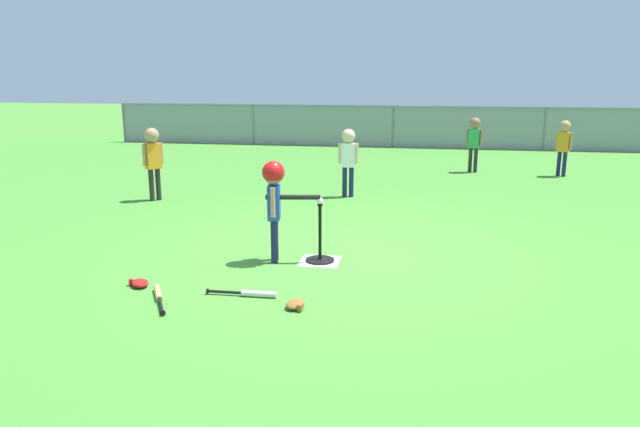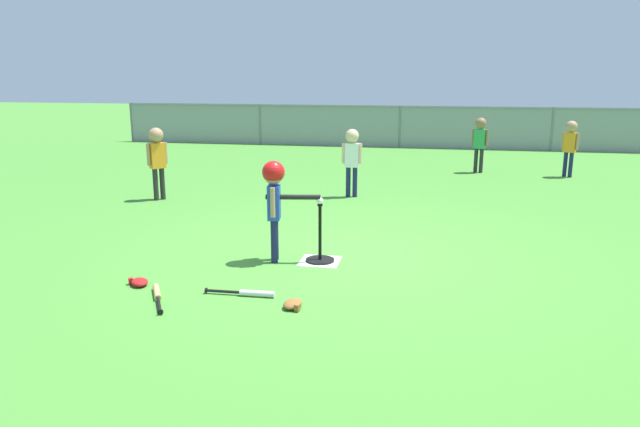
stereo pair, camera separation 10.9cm
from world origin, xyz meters
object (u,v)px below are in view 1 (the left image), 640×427
object	(u,v)px
batting_tee	(320,252)
batter_child	(275,191)
fielder_near_left	(564,141)
fielder_deep_right	(153,154)
baseball_on_tee	(320,201)
spare_bat_wood	(159,296)
glove_by_plate	(140,283)
glove_near_bats	(296,304)
fielder_deep_center	(474,137)
spare_bat_silver	(252,294)
fielder_near_right	(348,153)

from	to	relation	value
batting_tee	batter_child	bearing A→B (deg)	-171.00
fielder_near_left	fielder_deep_right	bearing A→B (deg)	-153.48
baseball_on_tee	spare_bat_wood	world-z (taller)	baseball_on_tee
baseball_on_tee	glove_by_plate	size ratio (longest dim) A/B	0.27
baseball_on_tee	glove_near_bats	xyz separation A→B (m)	(0.01, -1.37, -0.66)
fielder_deep_right	glove_near_bats	size ratio (longest dim) A/B	4.81
fielder_deep_center	glove_by_plate	distance (m)	8.51
fielder_deep_right	batting_tee	bearing A→B (deg)	-40.49
spare_bat_silver	glove_by_plate	size ratio (longest dim) A/B	2.51
fielder_near_right	fielder_near_left	distance (m)	4.83
spare_bat_silver	glove_near_bats	distance (m)	0.51
batting_tee	glove_by_plate	distance (m)	1.96
fielder_deep_center	fielder_deep_right	distance (m)	6.55
spare_bat_wood	glove_near_bats	xyz separation A→B (m)	(1.31, -0.01, 0.01)
fielder_near_right	spare_bat_wood	bearing A→B (deg)	-103.41
spare_bat_wood	glove_near_bats	distance (m)	1.31
batter_child	fielder_deep_right	distance (m)	3.92
batting_tee	baseball_on_tee	distance (m)	0.59
fielder_near_left	spare_bat_silver	world-z (taller)	fielder_near_left
fielder_near_right	spare_bat_wood	size ratio (longest dim) A/B	1.82
baseball_on_tee	fielder_near_right	bearing A→B (deg)	92.02
spare_bat_silver	spare_bat_wood	distance (m)	0.87
fielder_deep_right	baseball_on_tee	bearing A→B (deg)	-40.49
fielder_near_right	fielder_near_left	xyz separation A→B (m)	(4.00, 2.71, -0.01)
baseball_on_tee	spare_bat_wood	bearing A→B (deg)	-133.56
batting_tee	glove_near_bats	distance (m)	1.37
fielder_deep_right	spare_bat_silver	bearing A→B (deg)	-54.83
baseball_on_tee	fielder_deep_center	size ratio (longest dim) A/B	0.06
batting_tee	fielder_deep_right	world-z (taller)	fielder_deep_right
fielder_near_right	spare_bat_silver	bearing A→B (deg)	-94.00
fielder_near_left	fielder_near_right	bearing A→B (deg)	-145.81
fielder_near_right	spare_bat_wood	xyz separation A→B (m)	(-1.17, -4.92, -0.71)
fielder_near_left	fielder_deep_right	size ratio (longest dim) A/B	0.94
fielder_deep_center	fielder_near_right	world-z (taller)	fielder_near_right
spare_bat_wood	glove_by_plate	world-z (taller)	glove_by_plate
batting_tee	glove_by_plate	bearing A→B (deg)	-146.12
batter_child	spare_bat_silver	distance (m)	1.34
batting_tee	fielder_deep_right	size ratio (longest dim) A/B	0.55
batting_tee	fielder_near_right	xyz separation A→B (m)	(-0.13, 3.56, 0.63)
glove_by_plate	spare_bat_wood	bearing A→B (deg)	-40.37
fielder_near_right	fielder_deep_center	bearing A→B (deg)	52.34
batting_tee	spare_bat_silver	distance (m)	1.26
fielder_near_left	fielder_deep_right	xyz separation A→B (m)	(-7.08, -3.53, 0.04)
fielder_deep_right	spare_bat_wood	size ratio (longest dim) A/B	1.89
batter_child	spare_bat_wood	xyz separation A→B (m)	(-0.81, -1.29, -0.78)
baseball_on_tee	fielder_deep_right	world-z (taller)	fielder_deep_right
fielder_deep_right	spare_bat_silver	xyz separation A→B (m)	(2.75, -3.91, -0.73)
batter_child	fielder_near_left	distance (m)	7.70
fielder_deep_center	batting_tee	bearing A→B (deg)	-108.29
glove_by_plate	glove_near_bats	bearing A→B (deg)	-9.77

